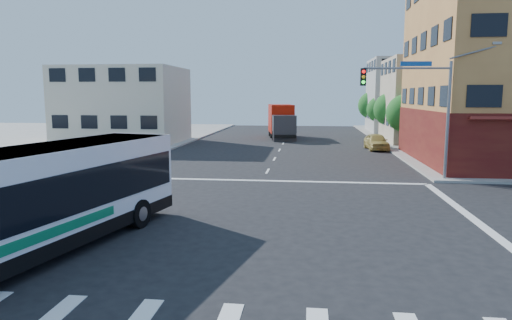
# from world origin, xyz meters

# --- Properties ---
(ground) EXTENTS (120.00, 120.00, 0.00)m
(ground) POSITION_xyz_m (0.00, 0.00, 0.00)
(ground) COLOR black
(ground) RESTS_ON ground
(sidewalk_nw) EXTENTS (50.00, 50.00, 0.15)m
(sidewalk_nw) POSITION_xyz_m (-35.00, 35.00, 0.07)
(sidewalk_nw) COLOR gray
(sidewalk_nw) RESTS_ON ground
(building_east_near) EXTENTS (12.06, 10.06, 9.00)m
(building_east_near) POSITION_xyz_m (16.98, 33.98, 4.51)
(building_east_near) COLOR #C4B096
(building_east_near) RESTS_ON ground
(building_east_far) EXTENTS (12.06, 10.06, 10.00)m
(building_east_far) POSITION_xyz_m (16.98, 47.98, 5.01)
(building_east_far) COLOR #A3A39E
(building_east_far) RESTS_ON ground
(building_west) EXTENTS (12.06, 10.06, 8.00)m
(building_west) POSITION_xyz_m (-17.02, 29.98, 4.01)
(building_west) COLOR beige
(building_west) RESTS_ON ground
(signal_mast_ne) EXTENTS (7.91, 1.13, 8.07)m
(signal_mast_ne) POSITION_xyz_m (9.08, 10.62, 4.98)
(signal_mast_ne) COLOR slate
(signal_mast_ne) RESTS_ON ground
(street_tree_a) EXTENTS (3.60, 3.60, 5.53)m
(street_tree_a) POSITION_xyz_m (11.90, 27.92, 3.59)
(street_tree_a) COLOR #372214
(street_tree_a) RESTS_ON ground
(street_tree_b) EXTENTS (3.80, 3.80, 5.79)m
(street_tree_b) POSITION_xyz_m (11.90, 35.92, 3.75)
(street_tree_b) COLOR #372214
(street_tree_b) RESTS_ON ground
(street_tree_c) EXTENTS (3.40, 3.40, 5.29)m
(street_tree_c) POSITION_xyz_m (11.90, 43.92, 3.46)
(street_tree_c) COLOR #372214
(street_tree_c) RESTS_ON ground
(street_tree_d) EXTENTS (4.00, 4.00, 6.03)m
(street_tree_d) POSITION_xyz_m (11.90, 51.92, 3.88)
(street_tree_d) COLOR #372214
(street_tree_d) RESTS_ON ground
(transit_bus) EXTENTS (5.49, 13.09, 3.79)m
(transit_bus) POSITION_xyz_m (-5.81, -4.48, 1.85)
(transit_bus) COLOR black
(transit_bus) RESTS_ON ground
(box_truck) EXTENTS (3.85, 9.09, 3.96)m
(box_truck) POSITION_xyz_m (-0.56, 36.98, 1.92)
(box_truck) COLOR #2B2B30
(box_truck) RESTS_ON ground
(parked_car) EXTENTS (2.11, 4.59, 1.52)m
(parked_car) POSITION_xyz_m (9.00, 26.47, 0.76)
(parked_car) COLOR tan
(parked_car) RESTS_ON ground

